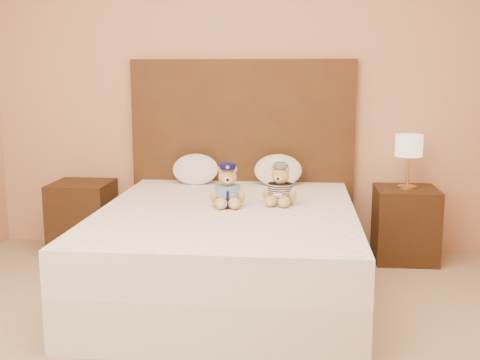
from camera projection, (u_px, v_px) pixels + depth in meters
The scene contains 9 objects.
bed at pixel (228, 250), 3.85m from camera, with size 1.60×2.00×0.55m.
headboard at pixel (242, 156), 4.76m from camera, with size 1.75×0.08×1.50m, color #452F14.
nightstand_left at pixel (83, 217), 4.75m from camera, with size 0.45×0.45×0.55m, color #351E10.
nightstand_right at pixel (405, 224), 4.51m from camera, with size 0.45×0.45×0.55m, color #351E10.
lamp at pixel (409, 148), 4.41m from camera, with size 0.20×0.20×0.40m.
teddy_police at pixel (228, 185), 3.83m from camera, with size 0.24×0.23×0.28m, color #AB7A42, non-canonical shape.
teddy_prisoner at pixel (280, 185), 3.89m from camera, with size 0.23×0.22×0.26m, color #AB7A42, non-canonical shape.
pillow_left at pixel (195, 168), 4.63m from camera, with size 0.36×0.23×0.25m, color white.
pillow_right at pixel (278, 169), 4.56m from camera, with size 0.36×0.23×0.26m, color white.
Camera 1 is at (0.44, -2.48, 1.40)m, focal length 45.00 mm.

